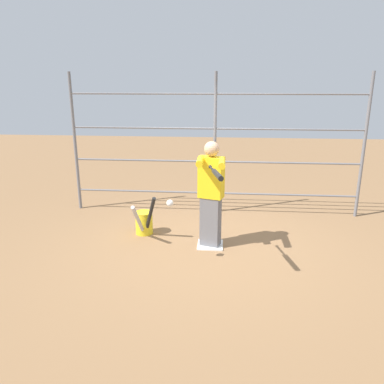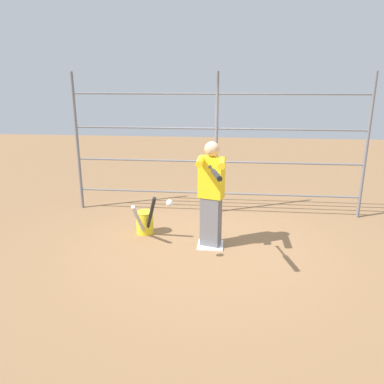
{
  "view_description": "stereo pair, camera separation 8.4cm",
  "coord_description": "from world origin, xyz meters",
  "px_view_note": "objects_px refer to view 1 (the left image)",
  "views": [
    {
      "loc": [
        -0.2,
        5.48,
        2.52
      ],
      "look_at": [
        0.27,
        0.27,
        0.96
      ],
      "focal_mm": 35.0,
      "sensor_mm": 36.0,
      "label": 1
    },
    {
      "loc": [
        -0.28,
        5.47,
        2.52
      ],
      "look_at": [
        0.27,
        0.27,
        0.96
      ],
      "focal_mm": 35.0,
      "sensor_mm": 36.0,
      "label": 2
    }
  ],
  "objects_px": {
    "softball_in_flight": "(170,203)",
    "bat_bucket": "(144,222)",
    "batter": "(211,192)",
    "baseball_bat_swinging": "(216,174)"
  },
  "relations": [
    {
      "from": "softball_in_flight",
      "to": "bat_bucket",
      "type": "xyz_separation_m",
      "value": [
        0.6,
        -1.03,
        -0.69
      ]
    },
    {
      "from": "softball_in_flight",
      "to": "baseball_bat_swinging",
      "type": "bearing_deg",
      "value": 156.59
    },
    {
      "from": "softball_in_flight",
      "to": "bat_bucket",
      "type": "bearing_deg",
      "value": -59.5
    },
    {
      "from": "batter",
      "to": "bat_bucket",
      "type": "relative_size",
      "value": 2.09
    },
    {
      "from": "softball_in_flight",
      "to": "bat_bucket",
      "type": "relative_size",
      "value": 0.12
    },
    {
      "from": "batter",
      "to": "baseball_bat_swinging",
      "type": "bearing_deg",
      "value": 96.03
    },
    {
      "from": "baseball_bat_swinging",
      "to": "softball_in_flight",
      "type": "xyz_separation_m",
      "value": [
        0.63,
        -0.27,
        -0.5
      ]
    },
    {
      "from": "batter",
      "to": "softball_in_flight",
      "type": "distance_m",
      "value": 0.84
    },
    {
      "from": "baseball_bat_swinging",
      "to": "softball_in_flight",
      "type": "distance_m",
      "value": 0.85
    },
    {
      "from": "batter",
      "to": "softball_in_flight",
      "type": "height_order",
      "value": "batter"
    }
  ]
}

